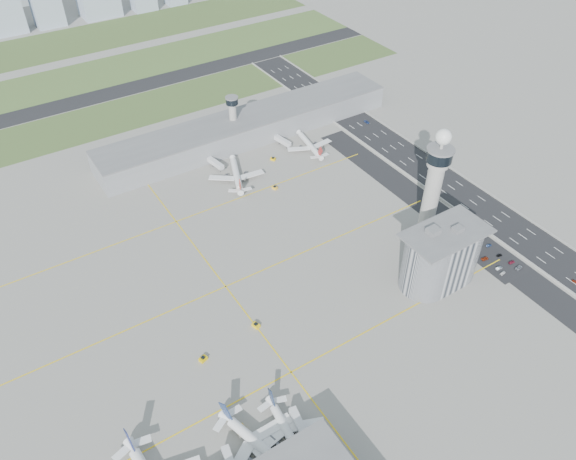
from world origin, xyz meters
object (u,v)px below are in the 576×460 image
control_tower (435,180)px  admin_building (441,256)px  car_lot_6 (519,268)px  car_hw_1 (439,179)px  jet_bridge_near_2 (306,441)px  secondary_tower (233,115)px  car_lot_0 (503,273)px  car_lot_3 (473,250)px  airplane_far_b (309,142)px  car_hw_4 (306,94)px  tug_2 (203,359)px  car_lot_4 (464,245)px  car_lot_1 (499,268)px  car_lot_5 (453,236)px  tug_3 (256,325)px  car_lot_11 (466,228)px  jet_bridge_far_0 (209,161)px  car_lot_9 (489,245)px  car_lot_7 (512,262)px  car_lot_10 (479,239)px  tug_4 (275,187)px  car_lot_8 (499,255)px  jet_bridge_far_1 (276,138)px  car_hw_2 (367,122)px  tug_1 (242,428)px  tug_5 (273,159)px  airplane_near_c (290,433)px  car_hw_0 (575,282)px  airplane_near_b (259,442)px

control_tower → admin_building: 41.10m
car_lot_6 → car_hw_1: car_lot_6 is taller
jet_bridge_near_2 → secondary_tower: bearing=-11.5°
car_lot_0 → car_lot_3: 20.55m
airplane_far_b → car_hw_4: airplane_far_b is taller
tug_2 → car_lot_4: 151.26m
car_lot_1 → car_lot_6: 10.39m
car_lot_1 → car_lot_0: bearing=161.4°
car_lot_4 → car_lot_5: size_ratio=0.96×
tug_3 → secondary_tower: bearing=49.7°
secondary_tower → car_lot_11: bearing=-67.3°
jet_bridge_far_0 → car_lot_9: jet_bridge_far_0 is taller
airplane_far_b → jet_bridge_near_2: airplane_far_b is taller
secondary_tower → jet_bridge_far_0: secondary_tower is taller
car_lot_7 → tug_2: bearing=81.2°
car_lot_3 → car_lot_10: size_ratio=0.88×
control_tower → tug_4: 98.60m
secondary_tower → car_lot_8: (61.98, -177.90, -18.26)m
secondary_tower → airplane_far_b: 53.76m
jet_bridge_far_1 → tug_2: size_ratio=4.03×
secondary_tower → car_lot_3: size_ratio=7.72×
car_lot_4 → car_lot_8: car_lot_4 is taller
car_hw_2 → car_lot_9: bearing=-101.5°
secondary_tower → car_lot_6: (63.12, -189.75, -18.16)m
tug_1 → car_lot_11: bearing=-170.2°
control_tower → car_lot_4: bearing=-63.1°
car_lot_7 → car_hw_4: (14.57, 212.86, 0.05)m
car_lot_6 → tug_2: bearing=70.5°
control_tower → car_lot_5: (10.45, -12.09, -34.42)m
tug_5 → car_lot_8: bearing=-105.6°
airplane_near_c → car_hw_2: 249.70m
car_lot_3 → car_hw_2: bearing=-25.0°
tug_4 → car_lot_1: tug_4 is taller
car_lot_4 → car_lot_6: 29.73m
tug_2 → car_hw_0: size_ratio=1.08×
car_lot_8 → car_lot_10: 14.88m
car_hw_0 → car_hw_2: size_ratio=0.68×
tug_5 → car_hw_1: tug_5 is taller
tug_5 → car_hw_0: bearing=-104.4°
car_lot_1 → car_lot_8: size_ratio=1.23×
admin_building → airplane_near_b: 125.35m
airplane_near_c → airplane_far_b: bearing=149.6°
airplane_near_b → tug_5: size_ratio=12.67×
car_lot_1 → car_lot_11: (9.60, 31.81, -0.09)m
car_lot_4 → car_lot_6: bearing=-153.9°
control_tower → car_lot_9: bearing=-52.4°
car_lot_6 → car_lot_7: (0.12, 4.79, -0.09)m
car_lot_5 → control_tower: bearing=47.7°
car_lot_6 → car_lot_9: size_ratio=1.42×
car_hw_4 → car_lot_8: bearing=-93.5°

